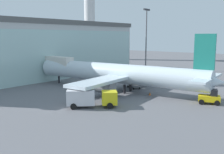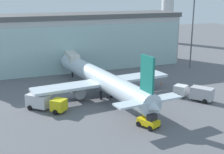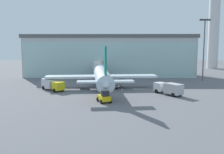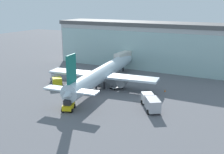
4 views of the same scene
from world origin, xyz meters
name	(u,v)px [view 3 (image 3 of 4)]	position (x,y,z in m)	size (l,w,h in m)	color
ground	(109,95)	(0.00, 0.00, 0.00)	(240.00, 240.00, 0.00)	slate
terminal_building	(111,55)	(0.00, 34.55, 7.15)	(58.88, 14.48, 14.30)	#B8B8B8
jet_bridge	(101,65)	(-3.14, 26.89, 4.52)	(3.00, 12.27, 5.90)	silver
control_tower	(216,14)	(46.52, 61.91, 24.08)	(9.52, 9.52, 39.68)	silver
apron_light_mast	(205,45)	(28.31, 21.41, 10.96)	(3.20, 0.40, 18.43)	#59595E
airplane	(102,75)	(-1.85, 9.24, 3.35)	(27.87, 39.35, 10.73)	silver
catering_truck	(53,84)	(-13.61, 5.48, 1.47)	(6.59, 6.84, 2.65)	yellow
fuel_truck	(170,88)	(13.47, -0.12, 1.47)	(5.77, 7.34, 2.65)	silver
baggage_cart	(118,86)	(2.14, 8.31, 0.50)	(2.65, 3.22, 1.50)	gray
pushback_tug	(105,97)	(-0.60, -7.65, 0.97)	(3.09, 3.63, 2.30)	yellow
safety_cone_nose	(104,91)	(-1.23, 2.62, 0.28)	(0.36, 0.36, 0.55)	orange
safety_cone_wingtip	(160,85)	(13.22, 11.49, 0.28)	(0.36, 0.36, 0.55)	orange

